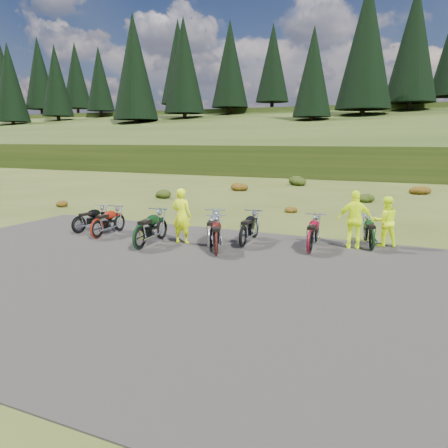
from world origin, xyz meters
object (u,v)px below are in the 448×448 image
at_px(motorcycle_0, 79,234).
at_px(person_middle, 182,217).
at_px(motorcycle_7, 371,251).
at_px(motorcycle_3, 210,251).

xyz_separation_m(motorcycle_0, person_middle, (4.36, 0.27, 0.96)).
distance_m(motorcycle_7, person_middle, 6.41).
relative_size(motorcycle_3, person_middle, 1.16).
bearing_deg(person_middle, motorcycle_0, 0.04).
xyz_separation_m(motorcycle_3, motorcycle_7, (4.80, 2.08, 0.00)).
bearing_deg(motorcycle_7, motorcycle_3, 98.72).
bearing_deg(motorcycle_0, person_middle, -76.95).
height_order(motorcycle_3, motorcycle_7, motorcycle_3).
bearing_deg(person_middle, motorcycle_3, 156.13).
bearing_deg(motorcycle_7, person_middle, 89.77).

